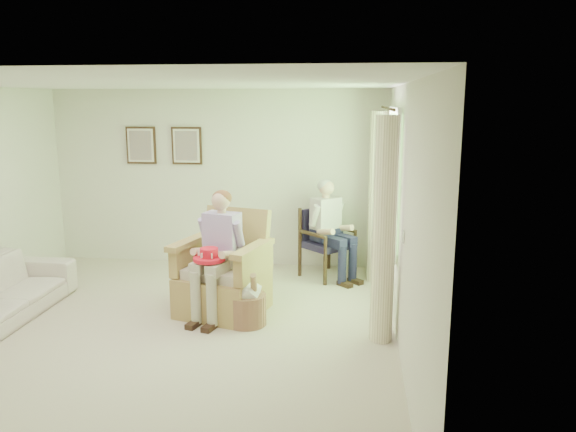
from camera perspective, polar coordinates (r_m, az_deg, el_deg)
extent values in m
plane|color=#C2B49C|center=(6.22, -13.05, -11.72)|extent=(5.50, 5.50, 0.00)
cube|color=silver|center=(8.42, -7.13, 3.83)|extent=(5.00, 0.04, 2.60)
cube|color=silver|center=(5.49, 11.65, -0.53)|extent=(0.04, 5.50, 2.60)
cube|color=white|center=(5.72, -14.27, 12.96)|extent=(5.00, 5.50, 0.02)
cube|color=#2D6B23|center=(6.62, 10.66, 3.77)|extent=(0.02, 1.40, 1.50)
cube|color=white|center=(6.56, 10.83, 10.54)|extent=(0.04, 1.52, 0.06)
cube|color=white|center=(6.77, 10.33, -2.78)|extent=(0.04, 1.52, 0.06)
cylinder|color=#382114|center=(6.55, 10.04, 10.74)|extent=(0.03, 2.50, 0.03)
cylinder|color=#F7ECC1|center=(5.72, 9.71, -1.50)|extent=(0.34, 0.34, 2.30)
cylinder|color=#F7ECC1|center=(7.64, 9.05, 1.84)|extent=(0.34, 0.34, 2.30)
cube|color=#382114|center=(8.70, -14.69, 6.97)|extent=(0.45, 0.03, 0.55)
cube|color=silver|center=(8.67, -14.75, 6.96)|extent=(0.39, 0.01, 0.49)
cube|color=tan|center=(8.67, -14.77, 6.95)|extent=(0.33, 0.01, 0.43)
cube|color=#382114|center=(8.46, -10.25, 7.04)|extent=(0.45, 0.03, 0.55)
cube|color=silver|center=(8.44, -10.29, 7.03)|extent=(0.39, 0.01, 0.49)
cube|color=tan|center=(8.44, -10.31, 7.03)|extent=(0.33, 0.01, 0.43)
cube|color=tan|center=(6.64, -6.61, -7.80)|extent=(0.88, 0.86, 0.46)
cube|color=beige|center=(6.52, -6.74, -5.52)|extent=(0.68, 0.66, 0.11)
cube|color=tan|center=(6.81, -6.02, -1.96)|extent=(0.82, 0.25, 0.69)
cube|color=tan|center=(6.62, -10.15, -4.25)|extent=(0.11, 0.80, 0.33)
cube|color=tan|center=(6.43, -3.15, -4.56)|extent=(0.11, 0.80, 0.33)
cylinder|color=black|center=(7.69, 1.79, -5.19)|extent=(0.05, 0.05, 0.41)
cylinder|color=black|center=(7.67, 5.99, -5.31)|extent=(0.05, 0.05, 0.41)
cylinder|color=black|center=(8.19, 2.12, -4.13)|extent=(0.05, 0.05, 0.41)
cylinder|color=black|center=(8.17, 6.06, -4.24)|extent=(0.05, 0.05, 0.41)
cube|color=#201A39|center=(7.86, 4.01, -2.93)|extent=(0.54, 0.52, 0.09)
cube|color=#201A39|center=(8.04, 4.13, -0.74)|extent=(0.51, 0.07, 0.47)
cube|color=beige|center=(6.47, -6.78, -4.13)|extent=(0.40, 0.26, 0.16)
cube|color=#B89DDE|center=(6.42, -6.80, -1.67)|extent=(0.39, 0.24, 0.46)
sphere|color=#DDAD8E|center=(6.33, -6.90, 1.57)|extent=(0.21, 0.21, 0.21)
ellipsoid|color=brown|center=(6.35, -6.85, 1.83)|extent=(0.22, 0.22, 0.18)
cube|color=beige|center=(6.30, -8.13, -5.06)|extent=(0.14, 0.44, 0.13)
cube|color=beige|center=(6.26, -6.35, -5.15)|extent=(0.14, 0.44, 0.13)
cylinder|color=beige|center=(6.22, -8.52, -8.34)|extent=(0.12, 0.12, 0.58)
cylinder|color=beige|center=(6.17, -6.71, -8.45)|extent=(0.12, 0.12, 0.58)
cube|color=#1B1A39|center=(7.82, 4.03, -1.82)|extent=(0.40, 0.26, 0.16)
cube|color=silver|center=(7.78, 4.07, 0.22)|extent=(0.39, 0.24, 0.46)
sphere|color=#DDAD8E|center=(7.71, 4.10, 2.90)|extent=(0.21, 0.21, 0.21)
ellipsoid|color=#B7B2AD|center=(7.73, 4.11, 3.11)|extent=(0.22, 0.22, 0.18)
cube|color=#1B1A39|center=(7.62, 3.19, -2.55)|extent=(0.14, 0.44, 0.13)
cube|color=#1B1A39|center=(7.62, 4.69, -2.59)|extent=(0.14, 0.44, 0.13)
cylinder|color=#1B1A39|center=(7.51, 3.06, -4.98)|extent=(0.12, 0.12, 0.52)
cylinder|color=#1B1A39|center=(7.50, 4.59, -5.02)|extent=(0.12, 0.12, 0.52)
cylinder|color=red|center=(6.22, -8.01, -4.32)|extent=(0.35, 0.35, 0.04)
cylinder|color=red|center=(6.21, -8.02, -3.79)|extent=(0.20, 0.20, 0.12)
cube|color=white|center=(6.18, -7.09, -3.83)|extent=(0.04, 0.01, 0.05)
cube|color=white|center=(6.28, -7.35, -3.59)|extent=(0.03, 0.04, 0.05)
cube|color=white|center=(6.30, -8.27, -3.56)|extent=(0.03, 0.04, 0.05)
cube|color=white|center=(6.23, -8.95, -3.75)|extent=(0.05, 0.01, 0.05)
cube|color=white|center=(6.14, -8.71, -3.99)|extent=(0.03, 0.04, 0.05)
cube|color=white|center=(6.11, -7.77, -4.03)|extent=(0.03, 0.04, 0.05)
cylinder|color=tan|center=(6.30, -4.25, -9.43)|extent=(0.54, 0.54, 0.35)
ellipsoid|color=white|center=(6.22, -4.28, -7.52)|extent=(0.39, 0.39, 0.24)
cylinder|color=#A57F56|center=(6.16, -3.46, -7.72)|extent=(0.17, 0.32, 0.51)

